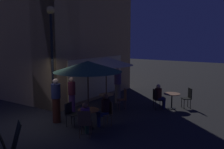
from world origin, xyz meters
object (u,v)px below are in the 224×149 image
object	(u,v)px
patron_seated_1	(104,108)
patron_standing_4	(72,95)
cafe_chair_5	(156,97)
patron_standing_3	(118,85)
cafe_table_1	(106,99)
cafe_chair_1	(108,111)
cafe_table_0	(89,114)
patio_umbrella_0	(88,67)
patron_seated_0	(86,117)
patron_seated_2	(159,95)
patron_standing_5	(56,100)
street_lamp_near_corner	(52,43)
cafe_table_2	(172,97)
cafe_chair_0	(85,121)
cafe_chair_4	(188,96)
patio_umbrella_1	(106,61)
cafe_chair_3	(124,97)
menu_sandwich_board	(9,140)
cafe_chair_2	(71,112)

from	to	relation	value
patron_seated_1	patron_standing_4	size ratio (longest dim) A/B	0.75
cafe_chair_5	patron_standing_3	xyz separation A→B (m)	(0.01, 2.15, 0.35)
cafe_table_1	cafe_chair_1	xyz separation A→B (m)	(-1.65, -1.20, 0.03)
cafe_table_0	patio_umbrella_0	distance (m)	1.77
patron_seated_0	patron_seated_2	distance (m)	4.54
patron_seated_2	patron_standing_5	distance (m)	4.83
patio_umbrella_0	patron_seated_1	world-z (taller)	patio_umbrella_0
patron_standing_3	patron_standing_5	xyz separation A→B (m)	(-3.92, 0.43, -0.03)
street_lamp_near_corner	patron_standing_5	world-z (taller)	street_lamp_near_corner
patron_standing_3	patron_standing_5	world-z (taller)	patron_standing_3
patron_standing_3	street_lamp_near_corner	bearing A→B (deg)	59.49
patron_seated_1	patron_seated_2	size ratio (longest dim) A/B	1.05
patron_standing_3	cafe_table_0	bearing A→B (deg)	89.58
cafe_table_2	cafe_chair_0	size ratio (longest dim) A/B	0.81
patron_standing_4	cafe_chair_4	bearing A→B (deg)	-173.47
cafe_table_1	patio_umbrella_1	world-z (taller)	patio_umbrella_1
cafe_chair_1	patron_standing_3	world-z (taller)	patron_standing_3
cafe_chair_3	cafe_chair_1	bearing A→B (deg)	59.40
cafe_table_0	cafe_table_2	xyz separation A→B (m)	(4.31, -1.62, -0.01)
menu_sandwich_board	cafe_chair_3	bearing A→B (deg)	27.60
menu_sandwich_board	patron_seated_0	size ratio (longest dim) A/B	0.81
cafe_table_0	patron_seated_1	xyz separation A→B (m)	(0.59, -0.30, 0.16)
cafe_chair_3	cafe_chair_5	size ratio (longest dim) A/B	1.01
menu_sandwich_board	patron_seated_0	world-z (taller)	patron_seated_0
patron_seated_0	patron_seated_1	xyz separation A→B (m)	(1.17, 0.03, 0.04)
cafe_chair_0	patio_umbrella_0	bearing A→B (deg)	-0.00
patron_standing_4	patron_standing_5	bearing A→B (deg)	62.26
patio_umbrella_0	cafe_chair_2	xyz separation A→B (m)	(-0.12, 0.77, -1.77)
cafe_chair_0	patio_umbrella_1	bearing A→B (deg)	-7.97
patio_umbrella_1	cafe_chair_1	world-z (taller)	patio_umbrella_1
cafe_chair_4	patron_seated_1	bearing A→B (deg)	26.13
patron_standing_4	patio_umbrella_0	bearing A→B (deg)	112.40
patio_umbrella_0	patio_umbrella_1	world-z (taller)	patio_umbrella_0
menu_sandwich_board	patron_seated_2	xyz separation A→B (m)	(6.84, -1.64, 0.18)
cafe_chair_5	cafe_table_2	bearing A→B (deg)	-0.00
patio_umbrella_1	patron_standing_5	xyz separation A→B (m)	(-2.49, 0.69, -1.40)
cafe_table_0	cafe_chair_5	xyz separation A→B (m)	(3.79, -1.05, 0.02)
patio_umbrella_0	patron_seated_2	bearing A→B (deg)	-16.57
cafe_chair_2	patron_standing_4	bearing A→B (deg)	121.44
patron_seated_0	cafe_chair_0	bearing A→B (deg)	180.00
cafe_table_0	cafe_chair_2	size ratio (longest dim) A/B	0.88
cafe_chair_4	cafe_chair_5	xyz separation A→B (m)	(-1.03, 1.20, -0.01)
street_lamp_near_corner	cafe_chair_0	distance (m)	3.63
patron_seated_2	patron_standing_4	size ratio (longest dim) A/B	0.72
patio_umbrella_0	patron_standing_5	size ratio (longest dim) A/B	1.42
cafe_table_0	cafe_chair_5	bearing A→B (deg)	-15.45
cafe_chair_2	patron_seated_2	bearing A→B (deg)	55.50
street_lamp_near_corner	cafe_table_0	size ratio (longest dim) A/B	5.81
street_lamp_near_corner	patron_standing_5	size ratio (longest dim) A/B	2.59
patio_umbrella_1	patron_standing_5	distance (m)	2.94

